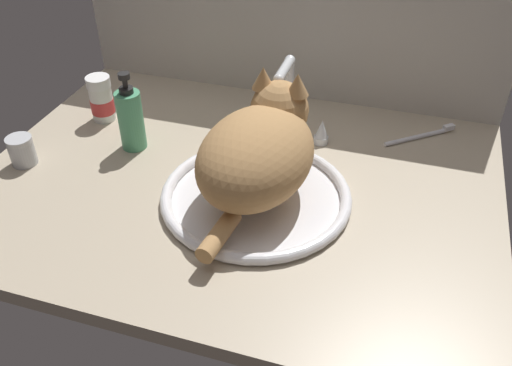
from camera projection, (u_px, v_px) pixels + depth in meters
The scene contains 9 objects.
countertop at pixel (236, 187), 109.58cm from camera, with size 102.97×76.42×3.00cm, color #B7A88E.
backsplash_wall at pixel (288, 28), 128.41cm from camera, with size 102.97×2.40×39.97cm, color beige.
sink_basin at pixel (256, 196), 103.32cm from camera, with size 36.38×36.38×2.20cm.
faucet at pixel (287, 108), 116.24cm from camera, with size 18.63×11.92×19.55cm.
cat at pixel (261, 148), 99.14cm from camera, with size 23.04×38.24×19.80cm.
pill_bottle at pixel (101, 100), 125.14cm from camera, with size 5.46×5.46×10.74cm.
metal_jar at pixel (22, 151), 111.73cm from camera, with size 5.31×5.31×6.21cm.
soap_pump_bottle at pixel (131, 119), 114.52cm from camera, with size 5.36×5.36×17.43cm.
toothbrush at pixel (421, 136), 121.05cm from camera, with size 14.74×12.15×1.70cm.
Camera 1 is at (29.58, -81.76, 68.32)cm, focal length 38.10 mm.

